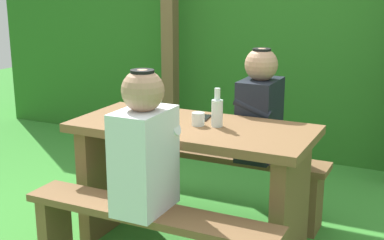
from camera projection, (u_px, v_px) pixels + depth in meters
The scene contains 11 objects.
hedge_backdrop at pixel (297, 33), 4.95m from camera, with size 6.40×0.76×2.19m, color #29661F.
pergola_post_left at pixel (170, 49), 4.85m from camera, with size 0.12×0.12×1.93m, color brown.
picnic_table at pixel (192, 165), 3.13m from camera, with size 1.40×0.64×0.77m.
bench_near at pixel (149, 232), 2.74m from camera, with size 1.40×0.24×0.45m.
bench_far at pixel (225, 170), 3.62m from camera, with size 1.40×0.24×0.45m.
person_white_shirt at pixel (144, 147), 2.63m from camera, with size 0.25×0.35×0.72m.
person_black_coat at pixel (260, 109), 3.41m from camera, with size 0.25×0.35×0.72m.
drinking_glass at pixel (198, 119), 3.04m from camera, with size 0.07×0.07×0.08m, color silver.
bottle_left at pixel (217, 111), 3.01m from camera, with size 0.07×0.07×0.22m.
bottle_right at pixel (155, 106), 3.11m from camera, with size 0.06×0.06×0.23m.
cell_phone at pixel (203, 118), 3.20m from camera, with size 0.07×0.14×0.01m, color black.
Camera 1 is at (1.29, -2.66, 1.58)m, focal length 49.80 mm.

